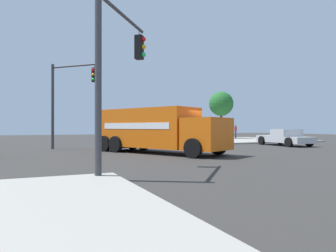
# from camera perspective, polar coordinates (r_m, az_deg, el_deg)

# --- Properties ---
(ground_plane) EXTENTS (100.00, 100.00, 0.00)m
(ground_plane) POSITION_cam_1_polar(r_m,az_deg,el_deg) (18.62, 5.02, -5.00)
(ground_plane) COLOR #33302D
(sidewalk_corner_near) EXTENTS (12.77, 12.77, 0.14)m
(sidewalk_corner_near) POSITION_cam_1_polar(r_m,az_deg,el_deg) (36.74, 12.82, -2.52)
(sidewalk_corner_near) COLOR #9E998E
(sidewalk_corner_near) RESTS_ON ground
(delivery_truck) EXTENTS (6.02, 8.61, 2.68)m
(delivery_truck) POSITION_cam_1_polar(r_m,az_deg,el_deg) (18.56, -2.03, -0.63)
(delivery_truck) COLOR orange
(delivery_truck) RESTS_ON ground
(traffic_light_primary) EXTENTS (2.87, 2.86, 6.04)m
(traffic_light_primary) POSITION_cam_1_polar(r_m,az_deg,el_deg) (22.82, -18.23, 5.83)
(traffic_light_primary) COLOR #38383D
(traffic_light_primary) RESTS_ON ground
(traffic_light_secondary) EXTENTS (2.54, 3.03, 5.59)m
(traffic_light_secondary) POSITION_cam_1_polar(r_m,az_deg,el_deg) (10.62, -9.52, 12.01)
(traffic_light_secondary) COLOR #38383D
(traffic_light_secondary) RESTS_ON sidewalk_corner_far
(pickup_silver) EXTENTS (2.63, 5.36, 1.38)m
(pickup_silver) POSITION_cam_1_polar(r_m,az_deg,el_deg) (27.66, 20.74, -1.91)
(pickup_silver) COLOR #B7BABF
(pickup_silver) RESTS_ON ground
(pedestrian_near_corner) EXTENTS (0.42, 0.39, 1.73)m
(pedestrian_near_corner) POSITION_cam_1_polar(r_m,az_deg,el_deg) (39.13, 12.38, -0.83)
(pedestrian_near_corner) COLOR navy
(pedestrian_near_corner) RESTS_ON sidewalk_corner_near
(picket_fence_run) EXTENTS (5.14, 0.05, 0.95)m
(picket_fence_run) POSITION_cam_1_polar(r_m,az_deg,el_deg) (41.78, 7.72, -1.48)
(picket_fence_run) COLOR white
(picket_fence_run) RESTS_ON sidewalk_corner_near
(shade_tree_near) EXTENTS (3.13, 3.13, 5.99)m
(shade_tree_near) POSITION_cam_1_polar(r_m,az_deg,el_deg) (40.30, 9.79, 4.03)
(shade_tree_near) COLOR brown
(shade_tree_near) RESTS_ON sidewalk_corner_near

